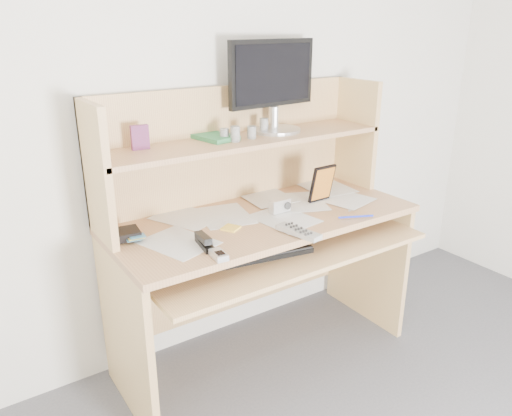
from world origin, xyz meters
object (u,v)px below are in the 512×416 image
monitor (273,83)px  game_case (322,184)px  tv_remote (298,232)px  keyboard (263,251)px  desk (255,222)px

monitor → game_case: bearing=-63.2°
tv_remote → game_case: game_case is taller
keyboard → monitor: monitor is taller
desk → keyboard: bearing=-116.1°
keyboard → game_case: 0.50m
game_case → monitor: size_ratio=0.37×
tv_remote → monitor: size_ratio=0.42×
desk → keyboard: 0.26m
game_case → tv_remote: bearing=-145.3°
keyboard → monitor: 0.80m
desk → keyboard: (-0.11, -0.23, -0.03)m
monitor → desk: bearing=-149.9°
keyboard → tv_remote: size_ratio=2.13×
desk → game_case: bearing=-14.7°
keyboard → game_case: bearing=28.6°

